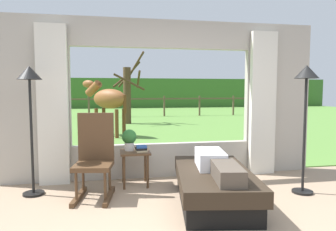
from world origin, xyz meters
name	(u,v)px	position (x,y,z in m)	size (l,w,h in m)	color
back_wall_with_window	(163,101)	(0.00, 2.26, 1.25)	(5.20, 0.12, 2.55)	#ADA599
curtain_panel_left	(53,105)	(-1.69, 2.12, 1.20)	(0.44, 0.10, 2.40)	silver
curtain_panel_right	(263,104)	(1.69, 2.12, 1.20)	(0.44, 0.10, 2.40)	silver
outdoor_pasture_lawn	(128,118)	(0.00, 13.16, 0.01)	(36.00, 21.68, 0.02)	#568438
distant_hill_ridge	(122,93)	(0.00, 23.00, 1.20)	(36.00, 2.00, 2.40)	#3A6A28
recliner_sofa	(214,186)	(0.43, 0.95, 0.22)	(1.16, 1.82, 0.42)	black
reclining_person	(215,163)	(0.43, 0.90, 0.52)	(0.43, 1.44, 0.22)	silver
rocking_chair	(95,156)	(-1.06, 1.47, 0.55)	(0.56, 0.74, 1.12)	#4C331E
side_table	(135,157)	(-0.49, 1.85, 0.43)	(0.44, 0.44, 0.52)	#4C331E
potted_plant	(129,138)	(-0.57, 1.91, 0.70)	(0.22, 0.22, 0.32)	silver
book_stack	(141,149)	(-0.41, 1.79, 0.56)	(0.18, 0.18, 0.09)	beige
floor_lamp_left	(30,91)	(-1.90, 1.68, 1.41)	(0.32, 0.32, 1.75)	black
floor_lamp_right	(306,90)	(1.77, 1.08, 1.43)	(0.32, 0.32, 1.77)	black
horse	(108,99)	(-0.94, 6.86, 1.16)	(1.56, 1.50, 1.73)	brown
pasture_tree	(128,92)	(-0.14, 10.33, 1.36)	(1.35, 1.38, 3.03)	#4C3823
pasture_fence_line	(127,103)	(0.00, 13.74, 0.74)	(16.10, 0.10, 1.10)	brown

